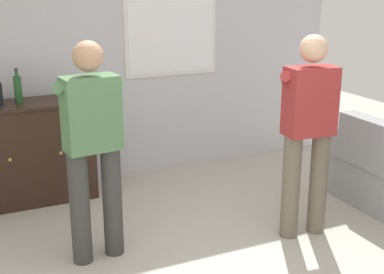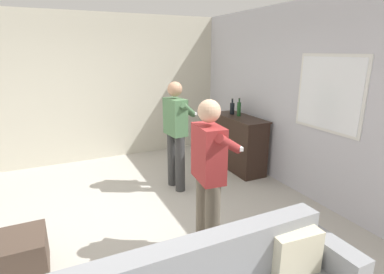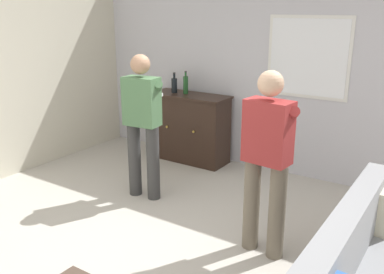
{
  "view_description": "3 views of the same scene",
  "coord_description": "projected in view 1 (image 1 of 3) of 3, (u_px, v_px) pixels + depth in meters",
  "views": [
    {
      "loc": [
        -1.6,
        -2.73,
        2.11
      ],
      "look_at": [
        0.01,
        0.74,
        0.95
      ],
      "focal_mm": 50.0,
      "sensor_mm": 36.0,
      "label": 1
    },
    {
      "loc": [
        3.4,
        -0.7,
        2.11
      ],
      "look_at": [
        0.14,
        0.84,
        1.07
      ],
      "focal_mm": 28.0,
      "sensor_mm": 36.0,
      "label": 2
    },
    {
      "loc": [
        2.37,
        -2.65,
        2.18
      ],
      "look_at": [
        0.14,
        0.72,
        0.94
      ],
      "focal_mm": 40.0,
      "sensor_mm": 36.0,
      "label": 3
    }
  ],
  "objects": [
    {
      "name": "bottle_wine_green",
      "position": [
        18.0,
        89.0,
        4.91
      ],
      "size": [
        0.07,
        0.07,
        0.32
      ],
      "color": "#1E4C23",
      "rests_on": "sideboard_cabinet"
    },
    {
      "name": "wall_back_with_window",
      "position": [
        114.0,
        46.0,
        5.54
      ],
      "size": [
        5.2,
        0.15,
        2.8
      ],
      "color": "silver",
      "rests_on": "ground"
    },
    {
      "name": "person_standing_left",
      "position": [
        92.0,
        142.0,
        3.92
      ],
      "size": [
        0.56,
        0.49,
        1.68
      ],
      "color": "#383838",
      "rests_on": "ground"
    },
    {
      "name": "person_standing_right",
      "position": [
        308.0,
        127.0,
        4.31
      ],
      "size": [
        0.55,
        0.49,
        1.68
      ],
      "color": "#6B6051",
      "rests_on": "ground"
    },
    {
      "name": "sideboard_cabinet",
      "position": [
        32.0,
        152.0,
        5.1
      ],
      "size": [
        1.18,
        0.49,
        0.98
      ],
      "color": "black",
      "rests_on": "ground"
    }
  ]
}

